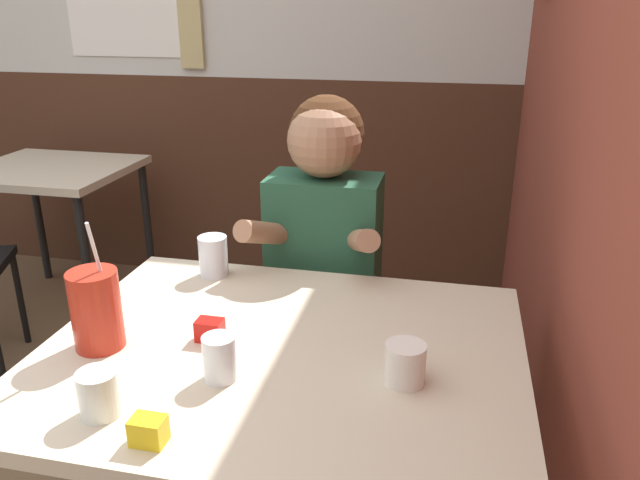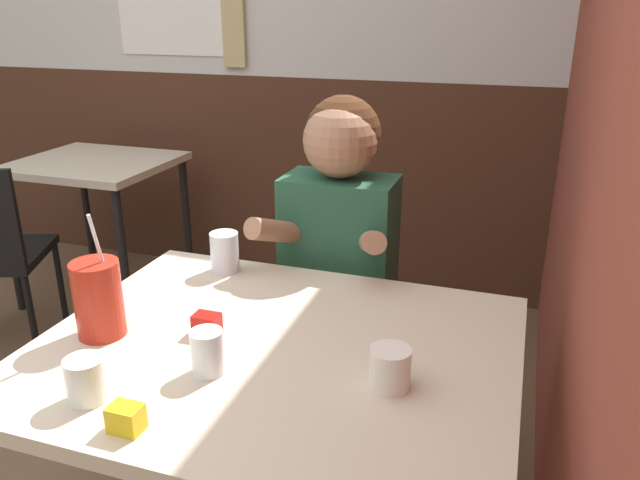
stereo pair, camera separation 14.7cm
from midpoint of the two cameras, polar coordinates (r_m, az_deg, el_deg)
name	(u,v)px [view 2 (the right image)]	position (r m, az deg, el deg)	size (l,w,h in m)	color
brick_wall_right	(608,43)	(1.93, 26.94, 15.72)	(0.08, 4.28, 2.70)	brown
back_wall	(269,24)	(3.32, -3.35, 19.15)	(5.86, 0.09, 2.70)	silver
main_table	(275,369)	(1.45, -1.20, -11.81)	(1.07, 0.87, 0.73)	beige
background_table	(96,179)	(3.28, -18.62, 5.33)	(0.73, 0.65, 0.73)	beige
person_seated	(339,273)	(1.97, 3.86, -3.09)	(0.42, 0.42, 1.20)	#235138
cocktail_pitcher	(98,299)	(1.49, -16.98, -5.23)	(0.11, 0.11, 0.30)	#B22819
glass_near_pitcher	(207,352)	(1.31, -7.09, -10.22)	(0.07, 0.07, 0.10)	silver
glass_center	(86,380)	(1.28, -17.53, -12.17)	(0.08, 0.08, 0.09)	silver
glass_far_side	(390,368)	(1.28, 9.78, -11.55)	(0.08, 0.08, 0.09)	silver
glass_by_brick	(225,252)	(1.78, -6.40, -1.15)	(0.08, 0.08, 0.11)	silver
condiment_ketchup	(207,324)	(1.47, -7.49, -7.72)	(0.06, 0.04, 0.05)	#B7140F
condiment_mustard	(126,418)	(1.19, -13.88, -15.66)	(0.06, 0.04, 0.05)	yellow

